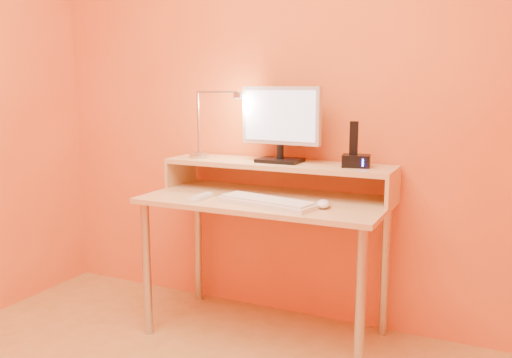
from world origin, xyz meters
The scene contains 25 objects.
wall_back centered at (0.00, 1.50, 1.25)m, with size 3.00×0.04×2.50m, color orange.
desk_leg_fl centered at (-0.55, 0.93, 0.35)m, with size 0.04×0.04×0.69m, color #B3B3B6.
desk_leg_fr centered at (0.55, 0.93, 0.35)m, with size 0.04×0.04×0.69m, color #B3B3B6.
desk_leg_bl centered at (-0.55, 1.43, 0.35)m, with size 0.04×0.04×0.69m, color #B3B3B6.
desk_leg_br centered at (0.55, 1.43, 0.35)m, with size 0.04×0.04×0.69m, color #B3B3B6.
desk_lower centered at (0.00, 1.18, 0.71)m, with size 1.20×0.60×0.03m, color tan.
shelf_riser_left centered at (-0.59, 1.33, 0.79)m, with size 0.02×0.30×0.14m, color tan.
shelf_riser_right centered at (0.59, 1.33, 0.79)m, with size 0.02×0.30×0.14m, color tan.
desk_shelf centered at (0.00, 1.33, 0.87)m, with size 1.20×0.30×0.03m, color tan.
monitor_foot centered at (0.01, 1.33, 0.89)m, with size 0.22×0.16×0.02m, color black.
monitor_neck centered at (0.01, 1.33, 0.93)m, with size 0.04×0.04×0.07m, color black.
monitor_panel centered at (0.01, 1.34, 1.12)m, with size 0.43×0.04×0.29m, color #BCBBC3.
monitor_back centered at (0.01, 1.36, 1.12)m, with size 0.39×0.01×0.25m, color black.
monitor_screen centered at (0.01, 1.32, 1.12)m, with size 0.39×0.00×0.25m, color silver.
lamp_base centered at (-0.45, 1.30, 0.89)m, with size 0.10×0.10×0.03m, color #B3B3B6.
lamp_post centered at (-0.45, 1.30, 1.07)m, with size 0.01×0.01×0.33m, color #B3B3B6.
lamp_arm centered at (-0.33, 1.30, 1.24)m, with size 0.01×0.01×0.24m, color #B3B3B6.
lamp_head centered at (-0.21, 1.30, 1.22)m, with size 0.04×0.04×0.03m, color #B3B3B6.
lamp_bulb centered at (-0.21, 1.30, 1.20)m, with size 0.03×0.03×0.00m, color #FFEAC6.
phone_dock centered at (0.41, 1.33, 0.91)m, with size 0.13×0.10×0.06m, color black.
phone_handset centered at (0.39, 1.33, 1.02)m, with size 0.04×0.03×0.16m, color black.
phone_led centered at (0.45, 1.28, 0.91)m, with size 0.01×0.00×0.04m, color #3A47FF.
keyboard centered at (0.07, 1.03, 0.73)m, with size 0.48×0.15×0.02m, color silver.
mouse centered at (0.33, 1.09, 0.74)m, with size 0.06×0.11×0.04m, color white.
remote_control centered at (-0.27, 1.01, 0.73)m, with size 0.05×0.17×0.02m, color silver.
Camera 1 is at (1.05, -1.17, 1.26)m, focal length 37.36 mm.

